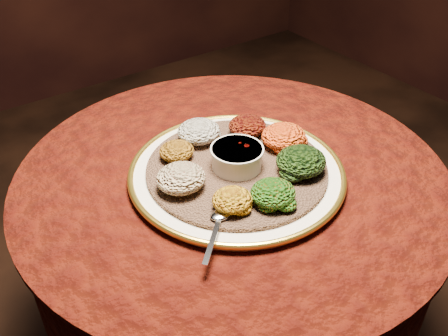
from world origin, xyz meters
TOP-DOWN VIEW (x-y plane):
  - table at (0.00, 0.00)m, footprint 0.96×0.96m
  - platter at (-0.01, -0.02)m, footprint 0.55×0.55m
  - injera at (-0.01, -0.02)m, footprint 0.45×0.45m
  - stew_bowl at (-0.01, -0.02)m, footprint 0.11×0.11m
  - spoon at (-0.14, -0.14)m, footprint 0.12×0.11m
  - portion_ayib at (-0.02, 0.11)m, footprint 0.10×0.09m
  - portion_kitfo at (0.09, 0.07)m, footprint 0.09×0.09m
  - portion_tikil at (0.13, -0.02)m, footprint 0.10×0.10m
  - portion_gomen at (0.09, -0.12)m, footprint 0.11×0.10m
  - portion_mixveg at (-0.02, -0.16)m, footprint 0.09×0.09m
  - portion_kik at (-0.09, -0.13)m, footprint 0.08×0.08m
  - portion_timatim at (-0.14, -0.02)m, footprint 0.10×0.10m
  - portion_shiro at (-0.09, 0.08)m, footprint 0.08×0.07m

SIDE VIEW (x-z plane):
  - table at x=0.00m, z-range 0.19..0.92m
  - platter at x=-0.01m, z-range 0.73..0.76m
  - injera at x=-0.01m, z-range 0.75..0.76m
  - spoon at x=-0.14m, z-range 0.76..0.77m
  - portion_shiro at x=-0.09m, z-range 0.76..0.80m
  - portion_kik at x=-0.09m, z-range 0.76..0.80m
  - portion_kitfo at x=0.09m, z-range 0.76..0.81m
  - portion_mixveg at x=-0.02m, z-range 0.76..0.81m
  - portion_ayib at x=-0.02m, z-range 0.76..0.81m
  - portion_timatim at x=-0.14m, z-range 0.76..0.81m
  - portion_tikil at x=0.13m, z-range 0.76..0.81m
  - portion_gomen at x=0.09m, z-range 0.76..0.81m
  - stew_bowl at x=-0.01m, z-range 0.77..0.81m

